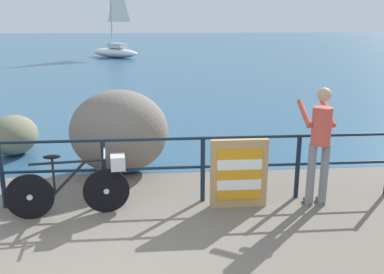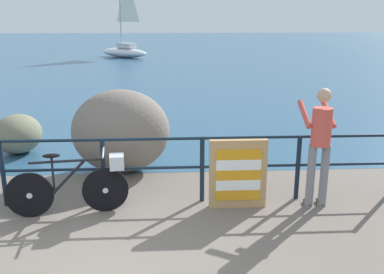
{
  "view_description": "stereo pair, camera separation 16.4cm",
  "coord_description": "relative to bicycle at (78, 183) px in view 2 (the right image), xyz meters",
  "views": [
    {
      "loc": [
        0.81,
        -3.75,
        2.68
      ],
      "look_at": [
        1.34,
        2.59,
        0.91
      ],
      "focal_mm": 39.24,
      "sensor_mm": 36.0,
      "label": 1
    },
    {
      "loc": [
        0.97,
        -3.77,
        2.68
      ],
      "look_at": [
        1.34,
        2.59,
        0.91
      ],
      "focal_mm": 39.24,
      "sensor_mm": 36.0,
      "label": 2
    }
  ],
  "objects": [
    {
      "name": "breakwater_boulder_left",
      "position": [
        -1.85,
        3.0,
        -0.06
      ],
      "size": [
        0.95,
        1.11,
        0.82
      ],
      "color": "#727057",
      "rests_on": "ground"
    },
    {
      "name": "ground_plane",
      "position": [
        0.31,
        18.14,
        -0.51
      ],
      "size": [
        120.0,
        120.0,
        0.1
      ],
      "primitive_type": "cube",
      "color": "#6B6056"
    },
    {
      "name": "bicycle",
      "position": [
        0.0,
        0.0,
        0.0
      ],
      "size": [
        1.69,
        0.48,
        0.92
      ],
      "rotation": [
        0.0,
        0.0,
        0.12
      ],
      "color": "black",
      "rests_on": "ground_plane"
    },
    {
      "name": "breakwater_boulder_main",
      "position": [
        0.43,
        1.76,
        0.29
      ],
      "size": [
        1.76,
        1.39,
        1.51
      ],
      "color": "slate",
      "rests_on": "ground"
    },
    {
      "name": "promenade_railing",
      "position": [
        0.31,
        0.33,
        0.18
      ],
      "size": [
        8.91,
        0.07,
        1.02
      ],
      "color": "black",
      "rests_on": "ground_plane"
    },
    {
      "name": "folded_deckchair_stack",
      "position": [
        2.29,
        0.08,
        0.06
      ],
      "size": [
        0.84,
        0.1,
        1.04
      ],
      "color": "tan",
      "rests_on": "ground_plane"
    },
    {
      "name": "sailboat",
      "position": [
        -1.9,
        26.6,
        0.24
      ],
      "size": [
        4.21,
        3.81,
        6.16
      ],
      "rotation": [
        0.0,
        0.0,
        2.45
      ],
      "color": "white",
      "rests_on": "sea_surface"
    },
    {
      "name": "person_at_railing",
      "position": [
        3.46,
        0.05,
        0.53
      ],
      "size": [
        0.45,
        0.64,
        1.78
      ],
      "rotation": [
        0.0,
        0.0,
        1.58
      ],
      "color": "slate",
      "rests_on": "ground_plane"
    },
    {
      "name": "sea_surface",
      "position": [
        0.31,
        46.6,
        -0.46
      ],
      "size": [
        120.0,
        90.0,
        0.01
      ],
      "primitive_type": "cube",
      "color": "#2D5675",
      "rests_on": "ground_plane"
    }
  ]
}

